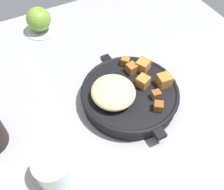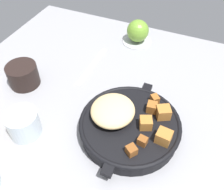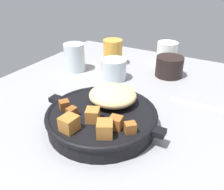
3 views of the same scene
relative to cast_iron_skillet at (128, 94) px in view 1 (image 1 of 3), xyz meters
The scene contains 6 objects.
ground_plane 6.70cm from the cast_iron_skillet, 52.58° to the left, with size 91.40×102.45×2.40cm, color gray.
cast_iron_skillet is the anchor object (origin of this frame).
saucer_plate 39.66cm from the cast_iron_skillet, 16.13° to the left, with size 10.22×10.22×0.60cm, color #B7BABF.
red_apple 39.60cm from the cast_iron_skillet, 16.13° to the left, with size 7.66×7.66×7.66cm, color olive.
butter_knife 27.67cm from the cast_iron_skillet, 45.55° to the left, with size 19.63×1.60×0.36cm, color silver.
water_glass_short 25.48cm from the cast_iron_skillet, 113.69° to the left, with size 7.93×7.93×6.55cm, color silver.
Camera 1 is at (-37.63, 18.16, 54.49)cm, focal length 42.01 mm.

